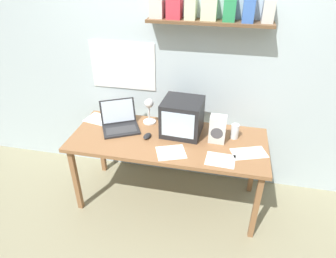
{
  "coord_description": "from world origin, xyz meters",
  "views": [
    {
      "loc": [
        0.48,
        -2.21,
        2.22
      ],
      "look_at": [
        0.0,
        0.0,
        0.84
      ],
      "focal_mm": 32.0,
      "sensor_mm": 36.0,
      "label": 1
    }
  ],
  "objects_px": {
    "laptop": "(120,122)",
    "loose_paper_near_monitor": "(171,153)",
    "loose_paper_near_laptop": "(249,153)",
    "printed_handout": "(100,119)",
    "computer_mouse": "(147,136)",
    "space_heater": "(218,129)",
    "desk_lamp": "(149,109)",
    "corner_desk": "(168,144)",
    "open_notebook": "(220,160)",
    "crt_monitor": "(182,117)",
    "juice_glass": "(235,132)"
  },
  "relations": [
    {
      "from": "open_notebook",
      "to": "printed_handout",
      "type": "distance_m",
      "value": 1.3
    },
    {
      "from": "laptop",
      "to": "space_heater",
      "type": "xyz_separation_m",
      "value": [
        0.92,
        -0.05,
        0.06
      ]
    },
    {
      "from": "space_heater",
      "to": "loose_paper_near_laptop",
      "type": "height_order",
      "value": "space_heater"
    },
    {
      "from": "laptop",
      "to": "computer_mouse",
      "type": "height_order",
      "value": "laptop"
    },
    {
      "from": "crt_monitor",
      "to": "space_heater",
      "type": "distance_m",
      "value": 0.34
    },
    {
      "from": "loose_paper_near_laptop",
      "to": "printed_handout",
      "type": "xyz_separation_m",
      "value": [
        -1.46,
        0.28,
        0.0
      ]
    },
    {
      "from": "crt_monitor",
      "to": "space_heater",
      "type": "xyz_separation_m",
      "value": [
        0.33,
        -0.08,
        -0.04
      ]
    },
    {
      "from": "laptop",
      "to": "desk_lamp",
      "type": "xyz_separation_m",
      "value": [
        0.26,
        0.11,
        0.11
      ]
    },
    {
      "from": "loose_paper_near_monitor",
      "to": "corner_desk",
      "type": "bearing_deg",
      "value": 108.64
    },
    {
      "from": "juice_glass",
      "to": "printed_handout",
      "type": "height_order",
      "value": "juice_glass"
    },
    {
      "from": "corner_desk",
      "to": "loose_paper_near_monitor",
      "type": "relative_size",
      "value": 5.96
    },
    {
      "from": "juice_glass",
      "to": "loose_paper_near_laptop",
      "type": "height_order",
      "value": "juice_glass"
    },
    {
      "from": "space_heater",
      "to": "printed_handout",
      "type": "xyz_separation_m",
      "value": [
        -1.18,
        0.15,
        -0.12
      ]
    },
    {
      "from": "computer_mouse",
      "to": "loose_paper_near_laptop",
      "type": "bearing_deg",
      "value": -3.39
    },
    {
      "from": "laptop",
      "to": "space_heater",
      "type": "relative_size",
      "value": 1.8
    },
    {
      "from": "laptop",
      "to": "loose_paper_near_laptop",
      "type": "bearing_deg",
      "value": -36.02
    },
    {
      "from": "corner_desk",
      "to": "loose_paper_near_monitor",
      "type": "height_order",
      "value": "loose_paper_near_monitor"
    },
    {
      "from": "loose_paper_near_laptop",
      "to": "loose_paper_near_monitor",
      "type": "xyz_separation_m",
      "value": [
        -0.64,
        -0.13,
        0.0
      ]
    },
    {
      "from": "corner_desk",
      "to": "laptop",
      "type": "relative_size",
      "value": 3.96
    },
    {
      "from": "loose_paper_near_monitor",
      "to": "juice_glass",
      "type": "bearing_deg",
      "value": 34.14
    },
    {
      "from": "loose_paper_near_laptop",
      "to": "corner_desk",
      "type": "bearing_deg",
      "value": 173.73
    },
    {
      "from": "desk_lamp",
      "to": "loose_paper_near_laptop",
      "type": "relative_size",
      "value": 0.85
    },
    {
      "from": "desk_lamp",
      "to": "loose_paper_near_laptop",
      "type": "xyz_separation_m",
      "value": [
        0.94,
        -0.29,
        -0.17
      ]
    },
    {
      "from": "corner_desk",
      "to": "crt_monitor",
      "type": "relative_size",
      "value": 4.76
    },
    {
      "from": "laptop",
      "to": "space_heater",
      "type": "distance_m",
      "value": 0.93
    },
    {
      "from": "crt_monitor",
      "to": "juice_glass",
      "type": "bearing_deg",
      "value": 4.08
    },
    {
      "from": "desk_lamp",
      "to": "crt_monitor",
      "type": "bearing_deg",
      "value": -31.22
    },
    {
      "from": "crt_monitor",
      "to": "loose_paper_near_laptop",
      "type": "height_order",
      "value": "crt_monitor"
    },
    {
      "from": "crt_monitor",
      "to": "computer_mouse",
      "type": "bearing_deg",
      "value": -148.26
    },
    {
      "from": "corner_desk",
      "to": "loose_paper_near_laptop",
      "type": "xyz_separation_m",
      "value": [
        0.71,
        -0.08,
        0.06
      ]
    },
    {
      "from": "computer_mouse",
      "to": "open_notebook",
      "type": "xyz_separation_m",
      "value": [
        0.67,
        -0.2,
        -0.01
      ]
    },
    {
      "from": "loose_paper_near_laptop",
      "to": "computer_mouse",
      "type": "bearing_deg",
      "value": 176.61
    },
    {
      "from": "space_heater",
      "to": "computer_mouse",
      "type": "height_order",
      "value": "space_heater"
    },
    {
      "from": "laptop",
      "to": "open_notebook",
      "type": "height_order",
      "value": "laptop"
    },
    {
      "from": "desk_lamp",
      "to": "loose_paper_near_monitor",
      "type": "relative_size",
      "value": 0.94
    },
    {
      "from": "printed_handout",
      "to": "loose_paper_near_monitor",
      "type": "distance_m",
      "value": 0.91
    },
    {
      "from": "open_notebook",
      "to": "computer_mouse",
      "type": "bearing_deg",
      "value": 163.45
    },
    {
      "from": "laptop",
      "to": "printed_handout",
      "type": "bearing_deg",
      "value": 131.45
    },
    {
      "from": "desk_lamp",
      "to": "space_heater",
      "type": "xyz_separation_m",
      "value": [
        0.66,
        -0.16,
        -0.05
      ]
    },
    {
      "from": "corner_desk",
      "to": "open_notebook",
      "type": "height_order",
      "value": "open_notebook"
    },
    {
      "from": "laptop",
      "to": "desk_lamp",
      "type": "distance_m",
      "value": 0.31
    },
    {
      "from": "printed_handout",
      "to": "desk_lamp",
      "type": "bearing_deg",
      "value": 1.54
    },
    {
      "from": "space_heater",
      "to": "computer_mouse",
      "type": "distance_m",
      "value": 0.63
    },
    {
      "from": "desk_lamp",
      "to": "loose_paper_near_monitor",
      "type": "distance_m",
      "value": 0.54
    },
    {
      "from": "laptop",
      "to": "loose_paper_near_monitor",
      "type": "xyz_separation_m",
      "value": [
        0.56,
        -0.31,
        -0.06
      ]
    },
    {
      "from": "laptop",
      "to": "juice_glass",
      "type": "height_order",
      "value": "laptop"
    },
    {
      "from": "desk_lamp",
      "to": "computer_mouse",
      "type": "height_order",
      "value": "desk_lamp"
    },
    {
      "from": "computer_mouse",
      "to": "loose_paper_near_monitor",
      "type": "distance_m",
      "value": 0.32
    },
    {
      "from": "crt_monitor",
      "to": "desk_lamp",
      "type": "distance_m",
      "value": 0.34
    },
    {
      "from": "laptop",
      "to": "space_heater",
      "type": "height_order",
      "value": "space_heater"
    }
  ]
}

